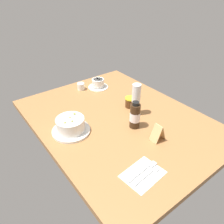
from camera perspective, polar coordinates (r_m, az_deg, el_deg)
name	(u,v)px	position (r cm, az deg, el deg)	size (l,w,h in cm)	color
ground_plane	(118,120)	(124.86, 1.53, -2.12)	(110.00, 84.00, 3.00)	#9E6B3D
porridge_bowl	(71,125)	(113.55, -10.69, -3.40)	(19.57, 19.57, 8.80)	white
cutlery_setting	(144,173)	(94.41, 8.25, -15.50)	(14.29, 17.86, 0.90)	white
coffee_cup	(98,84)	(156.07, -3.63, 7.38)	(13.94, 13.94, 6.23)	white
creamer_jug	(81,86)	(154.33, -8.10, 6.62)	(4.92, 5.92, 5.32)	white
wine_glass	(136,95)	(121.76, 6.30, 4.39)	(6.03, 6.03, 18.80)	white
jam_jar	(130,102)	(132.96, 4.70, 2.57)	(6.07, 6.07, 6.25)	#4F2D16
sauce_bottle_brown	(135,116)	(114.11, 5.97, -0.96)	(5.43, 5.43, 15.17)	#382314
menu_card	(158,133)	(108.84, 11.87, -5.23)	(4.81, 6.74, 8.72)	tan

